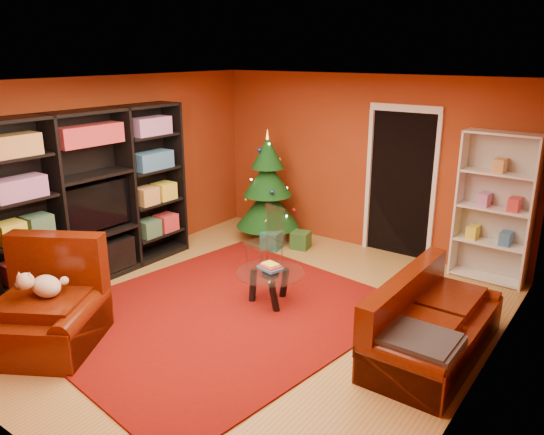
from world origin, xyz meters
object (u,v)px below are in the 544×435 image
Objects in this scene: gift_box_red at (272,234)px; christmas_tree at (268,186)px; acrylic_chair at (264,244)px; armchair at (42,308)px; media_unit at (93,197)px; gift_box_teal at (272,240)px; white_bookshelf at (494,209)px; coffee_table at (270,287)px; rug at (219,313)px; sofa at (436,318)px; dog at (47,286)px; gift_box_green at (301,240)px.

christmas_tree is at bearing 154.70° from gift_box_red.
gift_box_red is at bearing 138.10° from acrylic_chair.
armchair is at bearing -88.38° from christmas_tree.
media_unit reaches higher than gift_box_teal.
christmas_tree is at bearing 70.54° from media_unit.
white_bookshelf is 2.46× the size of coffee_table.
rug is 1.26× the size of media_unit.
white_bookshelf is at bearing 35.56° from media_unit.
sofa is at bearing 10.33° from media_unit.
sofa reaches higher than rug.
dog reaches higher than coffee_table.
media_unit reaches higher than white_bookshelf.
rug is 3.22× the size of armchair.
acrylic_chair is at bearing 131.11° from coffee_table.
coffee_table is (1.29, 2.13, -0.23)m from armchair.
media_unit is 2.58m from coffee_table.
sofa reaches higher than gift_box_green.
gift_box_teal is at bearing 136.81° from acrylic_chair.
gift_box_teal is at bearing -46.37° from christmas_tree.
christmas_tree is (0.92, 2.54, -0.24)m from media_unit.
coffee_table is (1.40, -1.86, -0.65)m from christmas_tree.
gift_box_red is 0.29× the size of coffee_table.
sofa is (3.26, 2.19, -0.04)m from armchair.
coffee_table is (1.27, 2.06, -0.44)m from dog.
coffee_table is 0.99× the size of acrylic_chair.
acrylic_chair is at bearing -55.73° from christmas_tree.
media_unit is 2.87m from gift_box_red.
white_bookshelf reaches higher than christmas_tree.
media_unit is 12.21× the size of gift_box_red.
white_bookshelf is 2.29m from sofa.
armchair is (-0.02, -3.92, 0.32)m from gift_box_red.
acrylic_chair reaches higher than rug.
gift_box_green is at bearing 57.78° from media_unit.
media_unit reaches higher than sofa.
gift_box_green is at bearing -4.89° from christmas_tree.
armchair reaches higher than gift_box_red.
white_bookshelf is 3.06m from coffee_table.
coffee_table is at bearing 59.97° from rug.
christmas_tree is at bearing 61.48° from dog.
gift_box_teal is at bearing 109.93° from rug.
white_bookshelf is 2.43× the size of acrylic_chair.
media_unit is 3.50× the size of acrylic_chair.
white_bookshelf reaches higher than armchair.
sofa is at bearing -28.09° from christmas_tree.
gift_box_teal is at bearing 56.45° from dog.
sofa reaches higher than coffee_table.
coffee_table reaches higher than rug.
armchair reaches higher than sofa.
gift_box_green is 0.54m from gift_box_red.
dog is (-0.01, -3.85, 0.54)m from gift_box_red.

